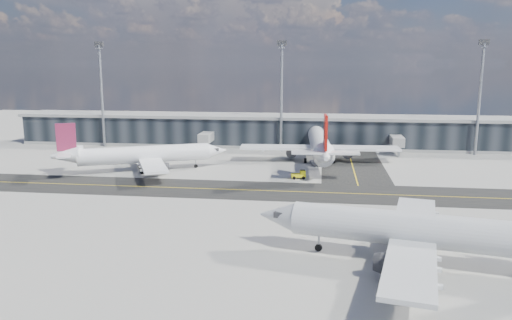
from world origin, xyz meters
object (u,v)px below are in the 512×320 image
object	(u,v)px
airliner_near	(428,232)
baggage_tug	(300,174)
service_van	(317,162)
airliner_redtail	(320,145)
airliner_af	(142,155)

from	to	relation	value
airliner_near	baggage_tug	xyz separation A→B (m)	(-16.63, 42.08, -3.07)
baggage_tug	service_van	bearing A→B (deg)	157.70
airliner_redtail	baggage_tug	xyz separation A→B (m)	(-3.83, -17.30, -3.44)
airliner_af	service_van	xyz separation A→B (m)	(37.54, 11.74, -2.99)
airliner_redtail	baggage_tug	size ratio (longest dim) A/B	14.55
baggage_tug	airliner_af	bearing A→B (deg)	-103.98
airliner_redtail	airliner_near	size ratio (longest dim) A/B	1.10
airliner_af	service_van	distance (m)	39.45
airliner_af	airliner_near	distance (m)	67.81
airliner_af	airliner_redtail	xyz separation A→B (m)	(37.98, 14.45, 0.71)
airliner_af	baggage_tug	distance (m)	34.38
baggage_tug	service_van	world-z (taller)	baggage_tug
service_van	airliner_redtail	bearing A→B (deg)	57.39
airliner_af	service_van	bearing A→B (deg)	82.74
airliner_near	baggage_tug	size ratio (longest dim) A/B	13.24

